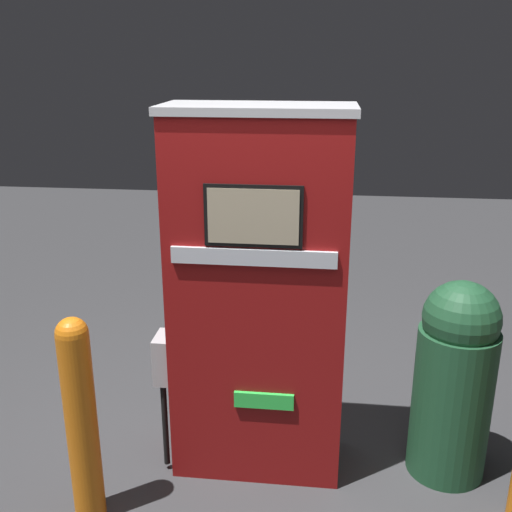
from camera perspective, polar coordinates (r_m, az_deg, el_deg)
The scene contains 4 objects.
ground_plane at distance 3.43m, azimuth -0.21°, elevation -20.77°, with size 14.00×14.00×0.00m, color #38383A.
gas_pump at distance 3.09m, azimuth 0.16°, elevation -4.11°, with size 0.99×0.45×1.96m.
safety_bollard at distance 3.02m, azimuth -16.35°, elevation -14.47°, with size 0.15×0.15×1.07m.
trash_bin at distance 3.37m, azimuth 18.36°, elevation -10.99°, with size 0.41×0.41×1.10m.
Camera 1 is at (0.32, -2.63, 2.18)m, focal length 42.00 mm.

